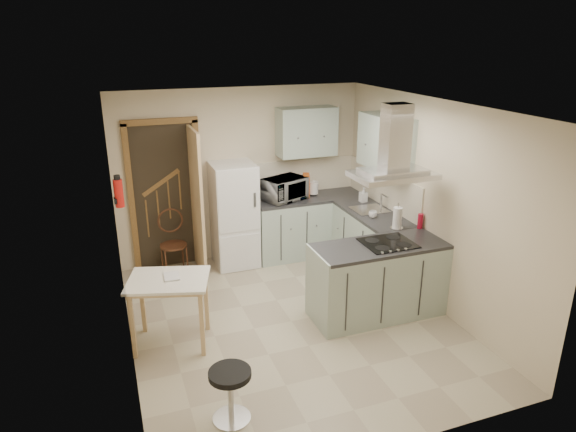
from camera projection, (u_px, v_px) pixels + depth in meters
name	position (u px, v px, depth m)	size (l,w,h in m)	color
floor	(291.00, 321.00, 6.03)	(4.20, 4.20, 0.00)	#B0A688
ceiling	(292.00, 106.00, 5.19)	(4.20, 4.20, 0.00)	silver
back_wall	(241.00, 175.00, 7.47)	(3.60, 3.60, 0.00)	beige
left_wall	(120.00, 244.00, 5.03)	(4.20, 4.20, 0.00)	beige
right_wall	(431.00, 204.00, 6.19)	(4.20, 4.20, 0.00)	beige
doorway	(166.00, 196.00, 7.15)	(1.10, 0.12, 2.10)	brown
fridge	(234.00, 215.00, 7.31)	(0.60, 0.60, 1.50)	white
counter_back	(291.00, 227.00, 7.69)	(1.08, 0.60, 0.90)	#9EB2A0
counter_right	(362.00, 236.00, 7.36)	(0.60, 1.95, 0.90)	#9EB2A0
splashback	(303.00, 176.00, 7.80)	(1.68, 0.02, 0.50)	beige
wall_cabinet_back	(307.00, 132.00, 7.42)	(0.85, 0.35, 0.70)	#9EB2A0
wall_cabinet_right	(385.00, 142.00, 6.69)	(0.35, 0.90, 0.70)	#9EB2A0
peninsula	(378.00, 280.00, 6.05)	(1.55, 0.65, 0.90)	#9EB2A0
hob	(388.00, 243.00, 5.93)	(0.58, 0.50, 0.01)	black
extractor_hood	(393.00, 175.00, 5.66)	(0.90, 0.55, 0.10)	silver
sink	(369.00, 210.00, 7.05)	(0.45, 0.40, 0.01)	silver
fire_extinguisher	(119.00, 193.00, 5.76)	(0.10, 0.10, 0.32)	#B2140F
drop_leaf_table	(171.00, 311.00, 5.49)	(0.83, 0.62, 0.77)	tan
bentwood_chair	(173.00, 245.00, 7.12)	(0.37, 0.37, 0.83)	#473017
stool	(231.00, 395.00, 4.43)	(0.37, 0.37, 0.50)	black
microwave	(285.00, 189.00, 7.43)	(0.60, 0.40, 0.33)	black
kettle	(313.00, 188.00, 7.68)	(0.15, 0.15, 0.22)	silver
cereal_box	(306.00, 185.00, 7.61)	(0.09, 0.22, 0.33)	orange
soap_bottle	(363.00, 195.00, 7.36)	(0.09, 0.10, 0.21)	silver
paper_towel	(397.00, 218.00, 6.35)	(0.11, 0.11, 0.28)	white
cup	(373.00, 215.00, 6.75)	(0.11, 0.11, 0.09)	silver
red_bottle	(420.00, 221.00, 6.36)	(0.07, 0.07, 0.19)	#B30F29
book	(164.00, 274.00, 5.36)	(0.16, 0.22, 0.10)	#A63742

